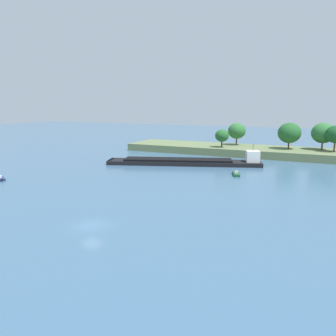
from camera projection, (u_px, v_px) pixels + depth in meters
The scene contains 5 objects.
ground_plane at pixel (91, 225), 42.77m from camera, with size 400.00×400.00×0.00m, color #3D607F.
treeline_island at pixel (261, 147), 101.56m from camera, with size 80.81×16.69×10.08m.
fishing_skiff at pixel (0, 179), 68.53m from camera, with size 3.89×3.06×0.86m.
cargo_barge at pixel (188, 161), 85.73m from camera, with size 39.09×18.80×5.59m.
small_motorboat at pixel (236, 174), 73.00m from camera, with size 2.70×4.63×1.01m.
Camera 1 is at (26.25, -32.51, 15.37)m, focal length 35.51 mm.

